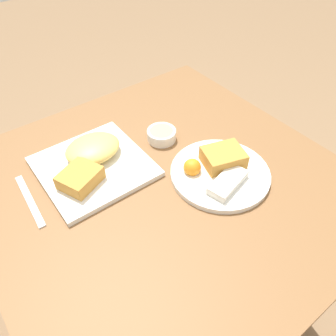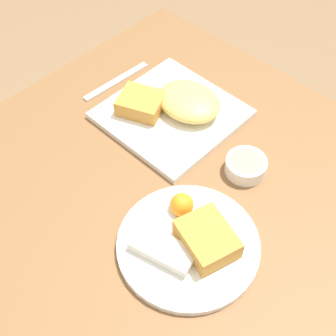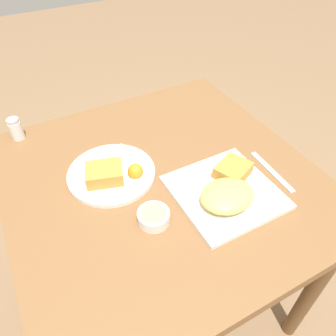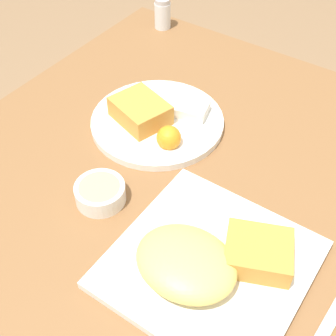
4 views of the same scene
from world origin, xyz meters
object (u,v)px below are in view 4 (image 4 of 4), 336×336
at_px(plate_oval_far, 156,119).
at_px(butter_knife, 326,328).
at_px(plate_square_near, 207,262).
at_px(sauce_ramekin, 100,193).
at_px(salt_shaker, 163,15).

bearing_deg(plate_oval_far, butter_knife, -26.16).
xyz_separation_m(plate_square_near, butter_knife, (0.17, 0.01, -0.02)).
bearing_deg(sauce_ramekin, plate_oval_far, 99.61).
height_order(plate_oval_far, salt_shaker, salt_shaker).
bearing_deg(plate_square_near, plate_oval_far, 138.21).
bearing_deg(salt_shaker, sauce_ramekin, -65.24).
bearing_deg(salt_shaker, plate_square_near, -49.88).
bearing_deg(plate_oval_far, salt_shaker, 123.01).
height_order(sauce_ramekin, butter_knife, sauce_ramekin).
bearing_deg(sauce_ramekin, plate_square_near, -4.61).
bearing_deg(salt_shaker, plate_oval_far, -56.99).
bearing_deg(butter_knife, sauce_ramekin, 92.33).
distance_m(plate_square_near, plate_oval_far, 0.33).
relative_size(plate_square_near, butter_knife, 1.43).
bearing_deg(sauce_ramekin, butter_knife, -0.56).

